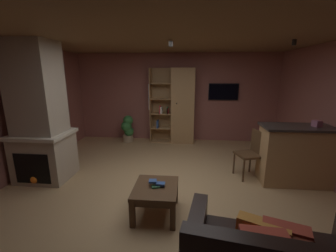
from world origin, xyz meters
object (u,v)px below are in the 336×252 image
(table_book_0, at_px, (156,186))
(table_book_2, at_px, (153,181))
(tissue_box, at_px, (317,124))
(potted_floor_plant, at_px, (128,128))
(wall_mounted_tv, at_px, (223,92))
(kitchen_bar_counter, at_px, (303,155))
(stone_fireplace, at_px, (40,120))
(table_book_1, at_px, (160,184))
(dining_chair, at_px, (252,151))
(bookshelf_cabinet, at_px, (180,107))
(coffee_table, at_px, (156,192))

(table_book_0, bearing_deg, table_book_2, 139.81)
(tissue_box, height_order, potted_floor_plant, tissue_box)
(potted_floor_plant, height_order, wall_mounted_tv, wall_mounted_tv)
(kitchen_bar_counter, xyz_separation_m, table_book_2, (-2.56, -1.13, -0.04))
(stone_fireplace, bearing_deg, wall_mounted_tv, 36.47)
(table_book_1, height_order, table_book_2, table_book_2)
(stone_fireplace, xyz_separation_m, table_book_2, (2.22, -0.89, -0.65))
(kitchen_bar_counter, height_order, potted_floor_plant, kitchen_bar_counter)
(tissue_box, relative_size, dining_chair, 0.13)
(kitchen_bar_counter, bearing_deg, stone_fireplace, -177.17)
(dining_chair, xyz_separation_m, potted_floor_plant, (-2.99, 1.95, -0.12))
(bookshelf_cabinet, xyz_separation_m, tissue_box, (2.47, -2.29, 0.09))
(stone_fireplace, distance_m, tissue_box, 4.93)
(kitchen_bar_counter, relative_size, tissue_box, 12.59)
(stone_fireplace, relative_size, potted_floor_plant, 3.24)
(stone_fireplace, bearing_deg, coffee_table, -22.07)
(coffee_table, bearing_deg, table_book_2, 147.65)
(bookshelf_cabinet, height_order, coffee_table, bookshelf_cabinet)
(coffee_table, height_order, dining_chair, dining_chair)
(kitchen_bar_counter, height_order, table_book_2, kitchen_bar_counter)
(tissue_box, xyz_separation_m, table_book_0, (-2.65, -1.16, -0.69))
(table_book_1, relative_size, potted_floor_plant, 0.17)
(kitchen_bar_counter, relative_size, dining_chair, 1.64)
(kitchen_bar_counter, bearing_deg, table_book_1, -155.00)
(kitchen_bar_counter, height_order, coffee_table, kitchen_bar_counter)
(dining_chair, bearing_deg, table_book_2, -142.63)
(tissue_box, distance_m, table_book_0, 2.98)
(table_book_2, relative_size, dining_chair, 0.12)
(coffee_table, xyz_separation_m, wall_mounted_tv, (1.43, 3.65, 1.11))
(dining_chair, bearing_deg, stone_fireplace, -173.85)
(wall_mounted_tv, bearing_deg, table_book_2, -112.11)
(table_book_0, relative_size, dining_chair, 0.13)
(dining_chair, distance_m, potted_floor_plant, 3.57)
(table_book_0, distance_m, dining_chair, 2.16)
(table_book_1, bearing_deg, tissue_box, 23.62)
(dining_chair, bearing_deg, wall_mounted_tv, 96.24)
(stone_fireplace, relative_size, table_book_2, 23.96)
(table_book_0, relative_size, table_book_2, 1.11)
(bookshelf_cabinet, distance_m, potted_floor_plant, 1.64)
(coffee_table, relative_size, wall_mounted_tv, 0.83)
(stone_fireplace, height_order, table_book_0, stone_fireplace)
(stone_fireplace, height_order, coffee_table, stone_fireplace)
(dining_chair, bearing_deg, bookshelf_cabinet, 125.32)
(table_book_0, bearing_deg, stone_fireplace, 157.67)
(bookshelf_cabinet, relative_size, tissue_box, 17.65)
(table_book_0, bearing_deg, wall_mounted_tv, 68.81)
(table_book_2, bearing_deg, tissue_box, 22.45)
(bookshelf_cabinet, height_order, potted_floor_plant, bookshelf_cabinet)
(stone_fireplace, bearing_deg, table_book_1, -21.26)
(coffee_table, relative_size, dining_chair, 0.75)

